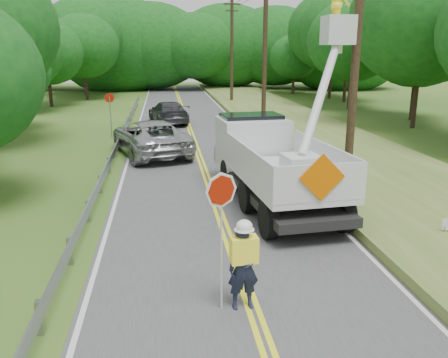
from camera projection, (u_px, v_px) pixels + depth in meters
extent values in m
plane|color=#2A581B|center=(267.00, 349.00, 8.36)|extent=(140.00, 140.00, 0.00)
cube|color=#454547|center=(202.00, 164.00, 21.74)|extent=(7.20, 96.00, 0.02)
cube|color=#F6F821|center=(200.00, 164.00, 21.72)|extent=(0.12, 96.00, 0.00)
cube|color=#F6F821|center=(204.00, 164.00, 21.75)|extent=(0.12, 96.00, 0.00)
cube|color=silver|center=(126.00, 166.00, 21.31)|extent=(0.12, 96.00, 0.00)
cube|color=silver|center=(275.00, 162.00, 22.16)|extent=(0.12, 96.00, 0.00)
cube|color=gray|center=(40.00, 317.00, 8.72)|extent=(0.12, 0.14, 0.70)
cube|color=gray|center=(70.00, 251.00, 11.59)|extent=(0.12, 0.14, 0.70)
cube|color=gray|center=(88.00, 211.00, 14.45)|extent=(0.12, 0.14, 0.70)
cube|color=gray|center=(100.00, 184.00, 17.32)|extent=(0.12, 0.14, 0.70)
cube|color=gray|center=(109.00, 165.00, 20.19)|extent=(0.12, 0.14, 0.70)
cube|color=gray|center=(115.00, 150.00, 23.05)|extent=(0.12, 0.14, 0.70)
cube|color=gray|center=(120.00, 139.00, 25.92)|extent=(0.12, 0.14, 0.70)
cube|color=gray|center=(125.00, 130.00, 28.79)|extent=(0.12, 0.14, 0.70)
cube|color=gray|center=(128.00, 123.00, 31.66)|extent=(0.12, 0.14, 0.70)
cube|color=gray|center=(131.00, 117.00, 34.52)|extent=(0.12, 0.14, 0.70)
cube|color=gray|center=(133.00, 111.00, 37.39)|extent=(0.12, 0.14, 0.70)
cube|color=gray|center=(135.00, 107.00, 40.26)|extent=(0.12, 0.14, 0.70)
cube|color=gray|center=(137.00, 103.00, 43.12)|extent=(0.12, 0.14, 0.70)
cube|color=gray|center=(115.00, 150.00, 22.04)|extent=(0.05, 48.00, 0.34)
cylinder|color=black|center=(356.00, 54.00, 16.24)|extent=(0.30, 0.30, 10.00)
cylinder|color=black|center=(265.00, 51.00, 30.57)|extent=(0.30, 0.30, 10.00)
cylinder|color=black|center=(232.00, 51.00, 44.91)|extent=(0.30, 0.30, 10.00)
cube|color=black|center=(232.00, 4.00, 43.78)|extent=(1.60, 0.12, 0.12)
cube|color=black|center=(232.00, 11.00, 43.94)|extent=(1.20, 0.10, 0.10)
cube|color=#4C6928|center=(349.00, 157.00, 22.57)|extent=(7.00, 96.00, 0.30)
cylinder|color=#332319|center=(14.00, 113.00, 30.63)|extent=(0.32, 0.32, 2.22)
ellipsoid|color=#104816|center=(9.00, 71.00, 29.90)|extent=(5.18, 5.18, 4.56)
cylinder|color=#332319|center=(26.00, 96.00, 38.36)|extent=(0.32, 0.32, 2.83)
ellipsoid|color=#104816|center=(21.00, 53.00, 37.44)|extent=(6.60, 6.60, 5.81)
cylinder|color=#332319|center=(50.00, 91.00, 43.02)|extent=(0.32, 0.32, 2.81)
ellipsoid|color=#104816|center=(46.00, 53.00, 42.10)|extent=(6.55, 6.55, 5.76)
cylinder|color=#332319|center=(86.00, 84.00, 49.08)|extent=(0.32, 0.32, 3.15)
ellipsoid|color=#104816|center=(83.00, 46.00, 48.05)|extent=(7.35, 7.35, 6.46)
cylinder|color=#332319|center=(85.00, 78.00, 53.19)|extent=(0.32, 0.32, 3.85)
ellipsoid|color=#104816|center=(82.00, 35.00, 51.93)|extent=(8.99, 8.99, 7.91)
cylinder|color=#332319|center=(415.00, 98.00, 31.18)|extent=(0.32, 0.32, 4.05)
ellipsoid|color=#104816|center=(424.00, 19.00, 29.85)|extent=(9.44, 9.44, 8.31)
cylinder|color=#332319|center=(413.00, 97.00, 34.95)|extent=(0.32, 0.32, 3.44)
ellipsoid|color=#104816|center=(419.00, 38.00, 33.82)|extent=(8.03, 8.03, 7.07)
cylinder|color=#332319|center=(350.00, 89.00, 41.52)|extent=(0.32, 0.32, 3.40)
ellipsoid|color=#104816|center=(353.00, 41.00, 40.41)|extent=(7.93, 7.93, 6.98)
cylinder|color=#332319|center=(345.00, 82.00, 46.62)|extent=(0.32, 0.32, 4.03)
ellipsoid|color=#104816|center=(349.00, 30.00, 45.30)|extent=(9.41, 9.41, 8.28)
cylinder|color=#332319|center=(330.00, 79.00, 50.13)|extent=(0.32, 0.32, 4.06)
ellipsoid|color=#104816|center=(333.00, 31.00, 48.80)|extent=(9.47, 9.47, 8.33)
cylinder|color=#332319|center=(293.00, 83.00, 55.36)|extent=(0.32, 0.32, 2.48)
ellipsoid|color=#104816|center=(294.00, 57.00, 54.55)|extent=(5.78, 5.78, 5.08)
ellipsoid|color=#104816|center=(2.00, 46.00, 57.11)|extent=(11.01, 8.26, 8.26)
ellipsoid|color=#104816|center=(41.00, 46.00, 60.16)|extent=(13.21, 9.91, 9.91)
ellipsoid|color=#104816|center=(79.00, 46.00, 60.13)|extent=(10.50, 7.88, 7.88)
ellipsoid|color=#104816|center=(117.00, 46.00, 59.89)|extent=(16.51, 12.38, 12.38)
ellipsoid|color=#104816|center=(151.00, 46.00, 60.18)|extent=(14.53, 10.90, 10.90)
ellipsoid|color=#104816|center=(194.00, 46.00, 59.18)|extent=(10.91, 8.18, 8.18)
ellipsoid|color=#104816|center=(227.00, 46.00, 62.99)|extent=(14.67, 11.00, 11.00)
ellipsoid|color=#104816|center=(275.00, 46.00, 63.00)|extent=(13.91, 10.43, 10.43)
ellipsoid|color=#104816|center=(306.00, 46.00, 62.63)|extent=(12.74, 9.56, 9.56)
ellipsoid|color=#104816|center=(345.00, 46.00, 61.28)|extent=(16.79, 12.59, 12.59)
imported|color=#191E33|center=(244.00, 268.00, 9.46)|extent=(0.68, 0.47, 1.77)
cube|color=#FFF12F|center=(244.00, 249.00, 9.35)|extent=(0.57, 0.37, 0.54)
ellipsoid|color=white|center=(244.00, 226.00, 9.22)|extent=(0.33, 0.33, 0.26)
cylinder|color=#B7B7B7|center=(221.00, 253.00, 9.33)|extent=(0.04, 0.04, 2.48)
cylinder|color=#A11704|center=(221.00, 190.00, 8.98)|extent=(0.65, 0.35, 0.71)
cylinder|color=black|center=(269.00, 220.00, 13.09)|extent=(0.44, 1.11, 1.09)
cylinder|color=black|center=(344.00, 214.00, 13.57)|extent=(0.44, 1.11, 1.09)
cylinder|color=black|center=(247.00, 196.00, 15.22)|extent=(0.44, 1.11, 1.09)
cylinder|color=black|center=(313.00, 191.00, 15.70)|extent=(0.44, 1.11, 1.09)
cylinder|color=black|center=(228.00, 174.00, 17.88)|extent=(0.44, 1.11, 1.09)
cylinder|color=black|center=(284.00, 171.00, 18.36)|extent=(0.44, 1.11, 1.09)
cube|color=black|center=(277.00, 188.00, 15.76)|extent=(3.04, 7.44, 0.28)
cube|color=silver|center=(286.00, 178.00, 14.86)|extent=(3.08, 5.43, 0.25)
cube|color=silver|center=(247.00, 163.00, 14.44)|extent=(0.55, 5.19, 1.02)
cube|color=silver|center=(324.00, 159.00, 14.98)|extent=(0.55, 5.19, 1.02)
cube|color=silver|center=(320.00, 183.00, 12.29)|extent=(2.60, 0.31, 1.02)
cube|color=silver|center=(252.00, 144.00, 18.39)|extent=(2.74, 2.38, 2.04)
cube|color=black|center=(251.00, 125.00, 18.41)|extent=(2.39, 1.68, 0.85)
cube|color=silver|center=(301.00, 171.00, 13.54)|extent=(1.11, 1.11, 0.91)
cube|color=silver|center=(338.00, 30.00, 15.95)|extent=(0.96, 0.96, 0.96)
imported|color=#FFF12F|center=(340.00, 3.00, 15.72)|extent=(0.62, 0.80, 1.65)
cube|color=#D85D00|center=(322.00, 178.00, 12.17)|extent=(1.28, 0.16, 1.28)
imported|color=#A7A9AE|center=(150.00, 137.00, 23.51)|extent=(4.52, 6.83, 1.74)
imported|color=#35383D|center=(168.00, 112.00, 33.51)|extent=(3.15, 5.64, 1.54)
cylinder|color=gray|center=(111.00, 118.00, 27.67)|extent=(0.06, 0.06, 2.51)
cylinder|color=#A11704|center=(109.00, 98.00, 27.37)|extent=(0.56, 0.15, 0.57)
cylinder|color=gray|center=(444.00, 234.00, 12.93)|extent=(0.02, 0.02, 0.46)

